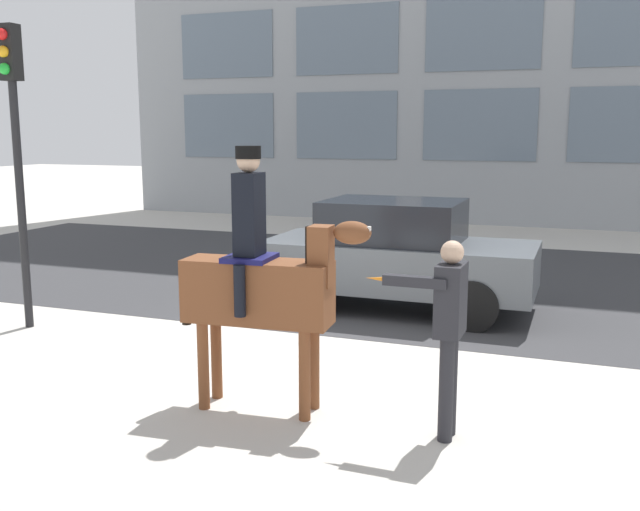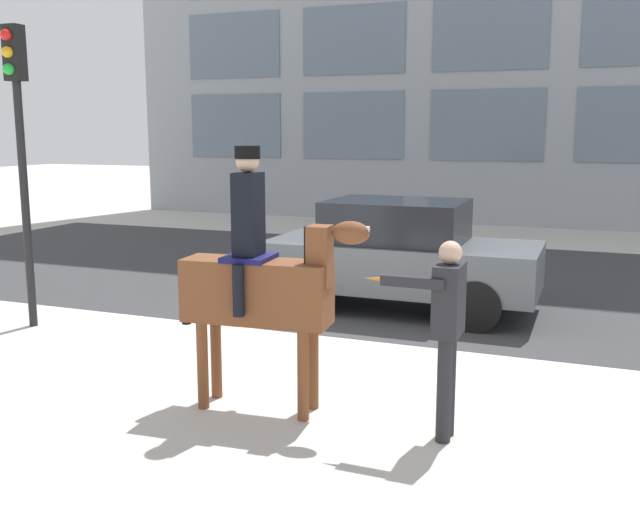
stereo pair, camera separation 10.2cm
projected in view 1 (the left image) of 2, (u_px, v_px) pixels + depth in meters
The scene contains 6 objects.
ground_plane at pixel (324, 348), 8.92m from camera, with size 80.00×80.00×0.00m, color beige.
road_surface at pixel (411, 277), 13.30m from camera, with size 22.78×8.50×0.01m.
mounted_horse_lead at pixel (261, 282), 6.76m from camera, with size 1.90×0.65×2.55m.
pedestrian_bystander at pixel (448, 323), 6.15m from camera, with size 0.83×0.43×1.77m.
street_car_near_lane at pixel (398, 254), 10.74m from camera, with size 4.01×1.84×1.67m.
traffic_light at pixel (15, 129), 9.43m from camera, with size 0.24×0.29×4.05m.
Camera 1 is at (2.96, -8.06, 2.68)m, focal length 40.00 mm.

